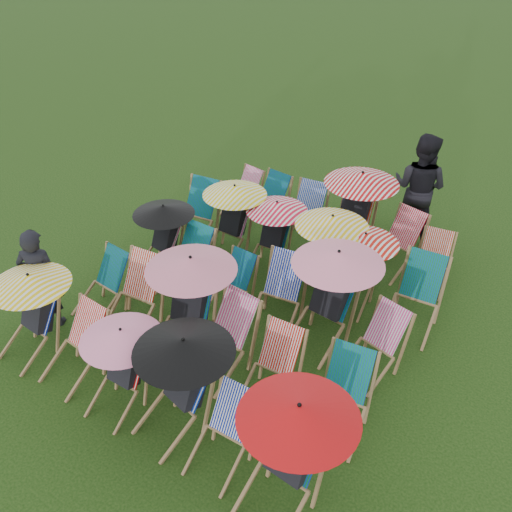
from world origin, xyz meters
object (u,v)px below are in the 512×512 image
Objects in this scene: deckchair_29 at (432,263)px; deckchair_0 at (30,313)px; person_left at (40,279)px; person_rear at (419,188)px; deckchair_5 at (286,456)px.

deckchair_0 is at bearing -139.82° from deckchair_29.
person_left is (-4.18, -4.09, 0.38)m from deckchair_29.
deckchair_5 is at bearing 102.09° from person_rear.
person_left is 6.28m from person_rear.
person_left is (-0.34, 0.47, 0.14)m from deckchair_0.
person_left reaches higher than deckchair_5.
deckchair_0 is 4.02m from deckchair_5.
person_left is 0.81× the size of person_rear.
deckchair_0 reaches higher than deckchair_29.
deckchair_29 is 0.43× the size of person_rear.
deckchair_0 is 0.59m from person_left.
deckchair_5 is at bearing 141.68° from person_left.
deckchair_0 is 6.52m from person_rear.
person_rear reaches higher than deckchair_5.
person_rear is at bearing 64.62° from deckchair_0.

